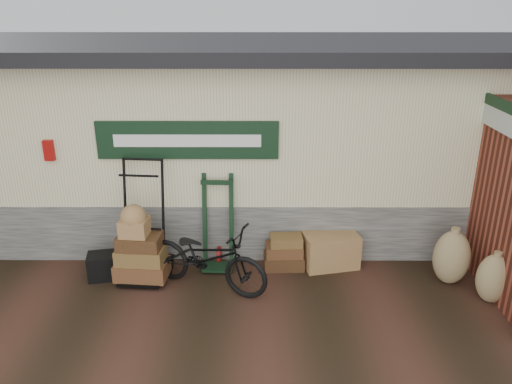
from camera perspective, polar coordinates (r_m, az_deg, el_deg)
ground at (r=7.09m, az=-5.62°, el=-11.63°), size 80.00×80.00×0.00m
station_building at (r=8.96m, az=-4.37°, el=6.85°), size 14.40×4.10×3.20m
porter_trolley at (r=7.30m, az=-12.84°, el=-3.12°), size 0.94×0.74×1.78m
green_barrow at (r=7.47m, az=-4.41°, el=-3.47°), size 0.54×0.47×1.44m
suitcase_stack at (r=7.60m, az=3.24°, el=-6.79°), size 0.61×0.40×0.53m
wicker_hamper at (r=7.74m, az=8.45°, el=-6.51°), size 0.90×0.68×0.53m
black_trunk at (r=7.69m, az=-17.23°, el=-8.09°), size 0.44×0.39×0.38m
bicycle at (r=6.99m, az=-5.73°, el=-7.02°), size 1.32×1.96×1.08m
burlap_sack_left at (r=7.65m, az=21.44°, el=-6.98°), size 0.61×0.55×0.81m
burlap_sack_right at (r=7.45m, az=25.50°, el=-8.92°), size 0.53×0.49×0.71m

